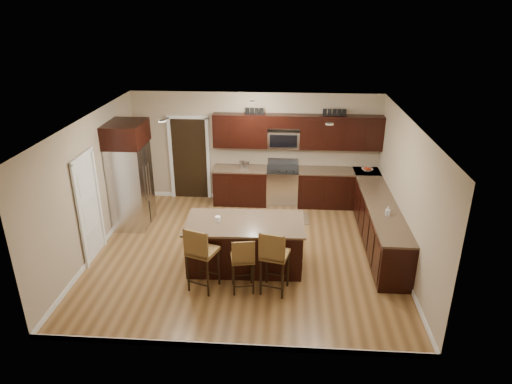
# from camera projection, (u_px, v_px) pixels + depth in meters

# --- Properties ---
(floor) EXTENTS (6.00, 6.00, 0.00)m
(floor) POSITION_uv_depth(u_px,v_px,m) (246.00, 253.00, 9.17)
(floor) COLOR brown
(floor) RESTS_ON ground
(ceiling) EXTENTS (6.00, 6.00, 0.00)m
(ceiling) POSITION_uv_depth(u_px,v_px,m) (245.00, 121.00, 8.11)
(ceiling) COLOR silver
(ceiling) RESTS_ON wall_back
(wall_back) EXTENTS (6.00, 0.00, 6.00)m
(wall_back) POSITION_uv_depth(u_px,v_px,m) (256.00, 148.00, 11.17)
(wall_back) COLOR tan
(wall_back) RESTS_ON floor
(wall_left) EXTENTS (0.00, 5.50, 5.50)m
(wall_left) POSITION_uv_depth(u_px,v_px,m) (91.00, 187.00, 8.83)
(wall_left) COLOR tan
(wall_left) RESTS_ON floor
(wall_right) EXTENTS (0.00, 5.50, 5.50)m
(wall_right) POSITION_uv_depth(u_px,v_px,m) (406.00, 195.00, 8.45)
(wall_right) COLOR tan
(wall_right) RESTS_ON floor
(base_cabinets) EXTENTS (4.02, 3.96, 0.92)m
(base_cabinets) POSITION_uv_depth(u_px,v_px,m) (336.00, 205.00, 10.19)
(base_cabinets) COLOR black
(base_cabinets) RESTS_ON floor
(upper_cabinets) EXTENTS (4.00, 0.33, 0.80)m
(upper_cabinets) POSITION_uv_depth(u_px,v_px,m) (299.00, 131.00, 10.76)
(upper_cabinets) COLOR black
(upper_cabinets) RESTS_ON wall_back
(range) EXTENTS (0.76, 0.64, 1.11)m
(range) POSITION_uv_depth(u_px,v_px,m) (282.00, 186.00, 11.19)
(range) COLOR silver
(range) RESTS_ON floor
(microwave) EXTENTS (0.76, 0.31, 0.40)m
(microwave) POSITION_uv_depth(u_px,v_px,m) (284.00, 139.00, 10.88)
(microwave) COLOR silver
(microwave) RESTS_ON upper_cabinets
(doorway) EXTENTS (0.85, 0.03, 2.06)m
(doorway) POSITION_uv_depth(u_px,v_px,m) (190.00, 159.00, 11.38)
(doorway) COLOR black
(doorway) RESTS_ON floor
(pantry_door) EXTENTS (0.03, 0.80, 2.04)m
(pantry_door) POSITION_uv_depth(u_px,v_px,m) (89.00, 209.00, 8.68)
(pantry_door) COLOR white
(pantry_door) RESTS_ON floor
(letter_decor) EXTENTS (2.20, 0.03, 0.15)m
(letter_decor) POSITION_uv_depth(u_px,v_px,m) (294.00, 112.00, 10.59)
(letter_decor) COLOR black
(letter_decor) RESTS_ON upper_cabinets
(island) EXTENTS (2.22, 1.21, 0.92)m
(island) POSITION_uv_depth(u_px,v_px,m) (245.00, 245.00, 8.58)
(island) COLOR black
(island) RESTS_ON floor
(stool_left) EXTENTS (0.58, 0.58, 1.22)m
(stool_left) POSITION_uv_depth(u_px,v_px,m) (200.00, 252.00, 7.71)
(stool_left) COLOR brown
(stool_left) RESTS_ON floor
(stool_mid) EXTENTS (0.45, 0.45, 1.04)m
(stool_mid) POSITION_uv_depth(u_px,v_px,m) (243.00, 259.00, 7.72)
(stool_mid) COLOR brown
(stool_mid) RESTS_ON floor
(stool_right) EXTENTS (0.54, 0.54, 1.20)m
(stool_right) POSITION_uv_depth(u_px,v_px,m) (274.00, 255.00, 7.64)
(stool_right) COLOR brown
(stool_right) RESTS_ON floor
(refrigerator) EXTENTS (0.79, 0.99, 2.35)m
(refrigerator) POSITION_uv_depth(u_px,v_px,m) (130.00, 174.00, 9.89)
(refrigerator) COLOR silver
(refrigerator) RESTS_ON floor
(floor_mat) EXTENTS (0.98, 0.66, 0.01)m
(floor_mat) POSITION_uv_depth(u_px,v_px,m) (288.00, 218.00, 10.60)
(floor_mat) COLOR brown
(floor_mat) RESTS_ON floor
(fruit_bowl) EXTENTS (0.33, 0.33, 0.06)m
(fruit_bowl) POSITION_uv_depth(u_px,v_px,m) (367.00, 170.00, 10.87)
(fruit_bowl) COLOR silver
(fruit_bowl) RESTS_ON base_cabinets
(soap_bottle) EXTENTS (0.09, 0.09, 0.18)m
(soap_bottle) POSITION_uv_depth(u_px,v_px,m) (388.00, 211.00, 8.61)
(soap_bottle) COLOR #B2B2B2
(soap_bottle) RESTS_ON base_cabinets
(canister_tall) EXTENTS (0.12, 0.12, 0.19)m
(canister_tall) POSITION_uv_depth(u_px,v_px,m) (242.00, 164.00, 11.04)
(canister_tall) COLOR silver
(canister_tall) RESTS_ON base_cabinets
(canister_short) EXTENTS (0.11, 0.11, 0.17)m
(canister_short) POSITION_uv_depth(u_px,v_px,m) (247.00, 165.00, 11.04)
(canister_short) COLOR silver
(canister_short) RESTS_ON base_cabinets
(island_jar) EXTENTS (0.10, 0.10, 0.10)m
(island_jar) POSITION_uv_depth(u_px,v_px,m) (218.00, 219.00, 8.40)
(island_jar) COLOR white
(island_jar) RESTS_ON island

